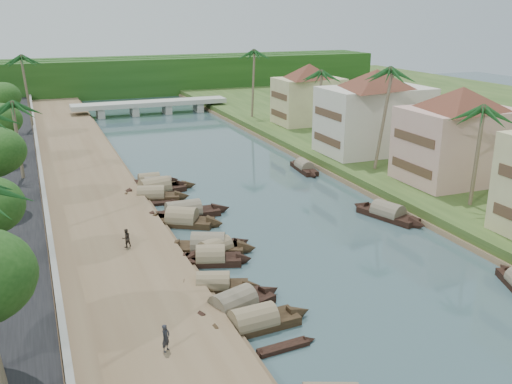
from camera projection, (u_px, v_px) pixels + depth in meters
name	position (u px, v px, depth m)	size (l,w,h in m)	color
ground	(359.00, 277.00, 40.71)	(220.00, 220.00, 0.00)	#374F53
left_bank	(95.00, 212.00, 52.64)	(10.00, 180.00, 0.80)	brown
right_bank	(410.00, 172.00, 64.92)	(16.00, 180.00, 1.20)	#2C441B
retaining_wall	(46.00, 208.00, 50.87)	(0.40, 180.00, 1.10)	gray
treeline	(124.00, 76.00, 127.99)	(120.00, 14.00, 8.00)	#183D10
bridge	(150.00, 105.00, 103.90)	(28.00, 4.00, 2.40)	#A4A69B
building_mid	(459.00, 134.00, 58.28)	(14.11, 14.11, 9.70)	#C99E8E
building_far	(375.00, 110.00, 70.24)	(15.59, 15.59, 10.20)	beige
building_distant	(309.00, 93.00, 88.45)	(12.62, 12.62, 9.20)	beige
sampan_2	(253.00, 323.00, 33.91)	(8.01, 2.18, 2.11)	black
sampan_3	(233.00, 306.00, 35.85)	(8.11, 4.29, 2.17)	black
sampan_4	(213.00, 285.00, 38.54)	(6.69, 3.64, 1.92)	black
sampan_5	(211.00, 259.00, 42.71)	(6.56, 3.49, 2.07)	black
sampan_6	(208.00, 247.00, 44.83)	(7.85, 4.67, 2.31)	black
sampan_7	(216.00, 250.00, 44.19)	(7.07, 3.73, 1.91)	black
sampan_8	(182.00, 220.00, 50.47)	(7.54, 5.56, 2.37)	black
sampan_9	(184.00, 213.00, 52.33)	(9.23, 2.07, 2.31)	black
sampan_10	(151.00, 196.00, 56.99)	(8.01, 3.75, 2.17)	black
sampan_11	(155.00, 190.00, 59.05)	(9.01, 3.66, 2.49)	black
sampan_12	(158.00, 186.00, 60.49)	(8.40, 3.08, 2.00)	black
sampan_13	(149.00, 181.00, 61.97)	(6.66, 1.68, 1.87)	black
sampan_15	(388.00, 214.00, 52.07)	(4.25, 8.28, 2.20)	black
sampan_16	(304.00, 168.00, 67.45)	(2.00, 7.63, 1.89)	black
canoe_1	(283.00, 348.00, 31.98)	(4.29, 1.01, 0.69)	black
canoe_2	(151.00, 204.00, 55.62)	(6.08, 1.48, 0.88)	black
palm_1	(482.00, 110.00, 49.52)	(3.20, 3.20, 10.42)	#74664D
palm_2	(383.00, 72.00, 60.78)	(3.20, 3.20, 12.48)	#74664D
palm_3	(318.00, 73.00, 76.41)	(3.20, 3.20, 10.65)	#74664D
palm_6	(14.00, 105.00, 57.39)	(3.20, 3.20, 9.41)	#74664D
palm_7	(252.00, 53.00, 92.20)	(3.20, 3.20, 12.25)	#74664D
palm_8	(24.00, 58.00, 81.66)	(3.20, 3.20, 12.02)	#74664D
tree_5	(1.00, 99.00, 76.47)	(4.58, 4.58, 7.42)	#483529
tree_6	(404.00, 107.00, 72.89)	(4.69, 4.69, 7.18)	#483529
person_near	(166.00, 338.00, 30.22)	(0.57, 0.37, 1.57)	black
person_far	(126.00, 238.00, 43.61)	(0.72, 0.56, 1.48)	#2C241F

